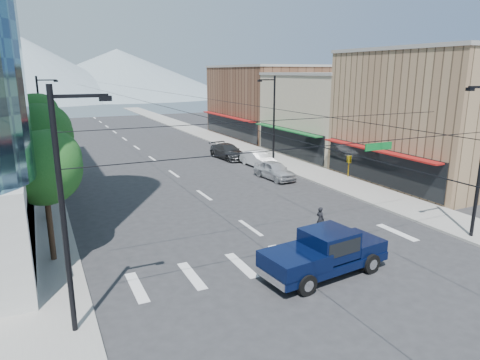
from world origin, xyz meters
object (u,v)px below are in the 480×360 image
(parked_car_near, at_px, (274,170))
(pickup_truck, at_px, (324,252))
(pedestrian, at_px, (320,219))
(parked_car_far, at_px, (228,152))
(parked_car_mid, at_px, (258,159))

(parked_car_near, bearing_deg, pickup_truck, -117.69)
(pickup_truck, xyz_separation_m, pedestrian, (3.17, 4.65, -0.35))
(pickup_truck, bearing_deg, pedestrian, 49.48)
(pickup_truck, distance_m, parked_car_far, 28.43)
(parked_car_near, relative_size, parked_car_mid, 0.99)
(pickup_truck, distance_m, parked_car_near, 18.72)
(pedestrian, xyz_separation_m, parked_car_mid, (5.21, 17.80, 0.01))
(pedestrian, relative_size, parked_car_mid, 0.33)
(parked_car_mid, bearing_deg, parked_car_far, 97.48)
(pedestrian, height_order, parked_car_mid, parked_car_mid)
(parked_car_near, height_order, parked_car_far, parked_car_far)
(parked_car_near, height_order, parked_car_mid, parked_car_near)
(pickup_truck, height_order, parked_car_far, pickup_truck)
(parked_car_near, bearing_deg, pedestrian, -112.90)
(pickup_truck, height_order, pedestrian, pickup_truck)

